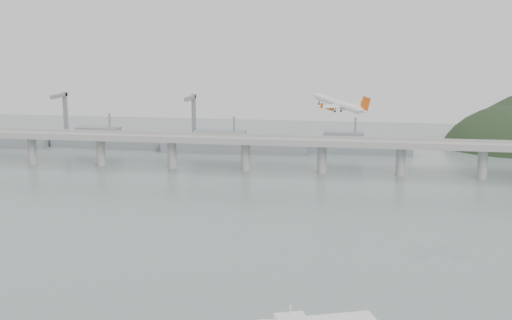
# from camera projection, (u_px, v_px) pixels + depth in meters

# --- Properties ---
(ground) EXTENTS (900.00, 900.00, 0.00)m
(ground) POSITION_uv_depth(u_px,v_px,m) (233.00, 284.00, 252.63)
(ground) COLOR slate
(ground) RESTS_ON ground
(bridge) EXTENTS (800.00, 22.00, 23.90)m
(bridge) POSITION_uv_depth(u_px,v_px,m) (289.00, 145.00, 443.26)
(bridge) COLOR gray
(bridge) RESTS_ON ground
(distant_fleet) EXTENTS (453.00, 60.90, 40.00)m
(distant_fleet) POSITION_uv_depth(u_px,v_px,m) (102.00, 140.00, 532.31)
(distant_fleet) COLOR slate
(distant_fleet) RESTS_ON ground
(airliner) EXTENTS (28.89, 27.20, 9.01)m
(airliner) POSITION_uv_depth(u_px,v_px,m) (339.00, 104.00, 307.05)
(airliner) COLOR white
(airliner) RESTS_ON ground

